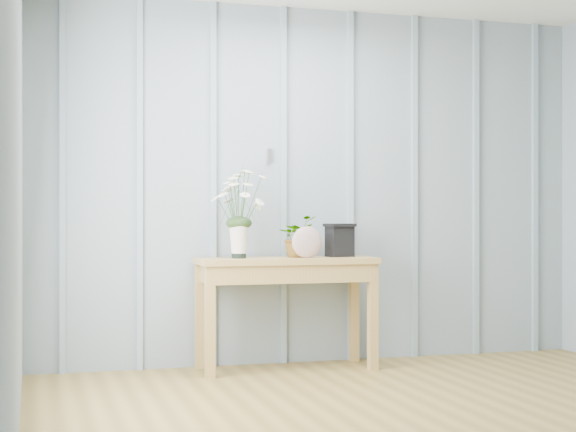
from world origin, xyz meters
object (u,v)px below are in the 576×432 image
object	(u,v)px
sideboard	(286,275)
daisy_vase	(239,201)
felt_disc_vessel	(307,242)
carved_box	(340,240)

from	to	relation	value
sideboard	daisy_vase	bearing A→B (deg)	178.87
felt_disc_vessel	carved_box	world-z (taller)	carved_box
carved_box	daisy_vase	bearing A→B (deg)	-179.37
sideboard	daisy_vase	xyz separation A→B (m)	(-0.32, 0.01, 0.49)
felt_disc_vessel	carved_box	distance (m)	0.29
sideboard	daisy_vase	distance (m)	0.59
sideboard	felt_disc_vessel	bearing A→B (deg)	-38.70
sideboard	carved_box	bearing A→B (deg)	2.10
felt_disc_vessel	carved_box	size ratio (longest dim) A/B	0.92
sideboard	felt_disc_vessel	distance (m)	0.27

